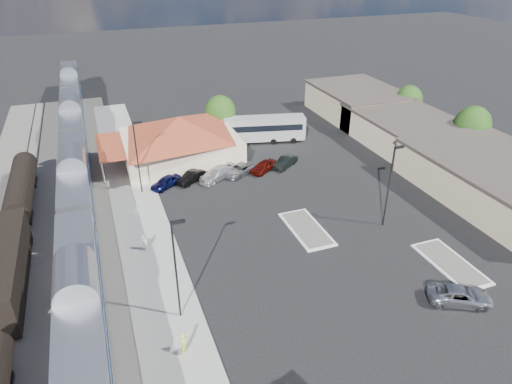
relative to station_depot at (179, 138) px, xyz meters
name	(u,v)px	position (x,y,z in m)	size (l,w,h in m)	color
ground	(279,248)	(4.56, -24.00, -3.13)	(280.00, 280.00, 0.00)	black
railbed	(51,246)	(-16.44, -16.00, -3.07)	(16.00, 100.00, 0.12)	#4C4944
platform	(146,239)	(-7.44, -18.00, -3.04)	(5.50, 92.00, 0.18)	gray
passenger_train	(76,184)	(-13.44, -8.76, -0.26)	(3.00, 104.00, 5.55)	silver
freight_cars	(6,271)	(-19.44, -21.53, -1.21)	(2.80, 46.00, 4.00)	black
station_depot	(179,138)	(0.00, 0.00, 0.00)	(18.35, 12.24, 6.20)	beige
buildings_east	(423,138)	(32.56, -9.72, -0.86)	(14.40, 51.40, 4.80)	#C6B28C
traffic_island_south	(306,229)	(8.56, -22.00, -3.03)	(3.30, 7.50, 0.21)	silver
traffic_island_north	(451,264)	(18.56, -32.00, -3.03)	(3.30, 7.50, 0.21)	silver
lamp_plat_s	(176,263)	(-6.34, -30.00, 2.21)	(1.08, 0.25, 9.00)	black
lamp_plat_n	(138,152)	(-6.34, -8.00, 2.21)	(1.08, 0.25, 9.00)	black
lamp_lot	(391,180)	(16.66, -24.00, 2.21)	(1.08, 0.25, 9.00)	black
tree_east_b	(472,125)	(38.56, -12.00, 1.09)	(4.94, 4.94, 6.96)	#382314
tree_east_c	(409,100)	(38.56, 2.00, 0.63)	(4.41, 4.41, 6.21)	#382314
tree_depot	(220,112)	(7.56, 6.00, 0.89)	(4.71, 4.71, 6.63)	#382314
suv	(460,296)	(15.63, -36.35, -2.40)	(2.41, 5.23, 1.45)	#9C9EA4
coach_bus	(264,128)	(13.17, 2.09, -0.91)	(12.31, 5.24, 3.86)	silver
person_a	(184,344)	(-6.93, -33.91, -2.03)	(0.68, 0.44, 1.85)	#D5E347
person_b	(144,243)	(-7.82, -20.12, -2.12)	(0.81, 0.63, 1.67)	white
parked_car_a	(166,182)	(-3.42, -7.45, -2.43)	(1.66, 4.12, 1.40)	#0C1140
parked_car_b	(191,177)	(-0.22, -7.15, -2.45)	(1.45, 4.15, 1.37)	black
parked_car_c	(216,174)	(2.98, -7.45, -2.38)	(2.11, 5.20, 1.51)	silver
parked_car_d	(240,169)	(6.18, -7.15, -2.46)	(2.22, 4.82, 1.34)	gray
parked_car_e	(264,166)	(9.38, -7.45, -2.41)	(1.71, 4.25, 1.45)	#67120B
parked_car_f	(285,162)	(12.58, -7.15, -2.43)	(1.49, 4.28, 1.41)	black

